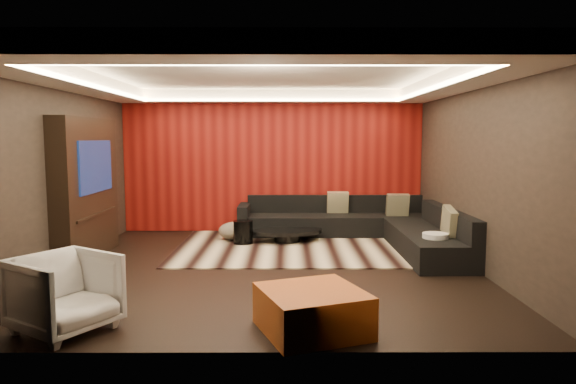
{
  "coord_description": "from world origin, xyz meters",
  "views": [
    {
      "loc": [
        0.27,
        -7.36,
        1.89
      ],
      "look_at": [
        0.3,
        0.6,
        1.05
      ],
      "focal_mm": 32.0,
      "sensor_mm": 36.0,
      "label": 1
    }
  ],
  "objects_px": {
    "drum_stool": "(243,232)",
    "white_side_table": "(435,249)",
    "orange_ottoman": "(312,311)",
    "armchair": "(65,293)",
    "sectional_sofa": "(366,228)",
    "coffee_table": "(287,235)"
  },
  "relations": [
    {
      "from": "sectional_sofa",
      "to": "armchair",
      "type": "bearing_deg",
      "value": -129.64
    },
    {
      "from": "orange_ottoman",
      "to": "armchair",
      "type": "distance_m",
      "value": 2.41
    },
    {
      "from": "white_side_table",
      "to": "sectional_sofa",
      "type": "distance_m",
      "value": 1.86
    },
    {
      "from": "white_side_table",
      "to": "armchair",
      "type": "distance_m",
      "value": 5.13
    },
    {
      "from": "sectional_sofa",
      "to": "coffee_table",
      "type": "bearing_deg",
      "value": -177.95
    },
    {
      "from": "armchair",
      "to": "drum_stool",
      "type": "bearing_deg",
      "value": 14.23
    },
    {
      "from": "drum_stool",
      "to": "armchair",
      "type": "height_order",
      "value": "armchair"
    },
    {
      "from": "white_side_table",
      "to": "sectional_sofa",
      "type": "relative_size",
      "value": 0.13
    },
    {
      "from": "coffee_table",
      "to": "drum_stool",
      "type": "bearing_deg",
      "value": -166.8
    },
    {
      "from": "armchair",
      "to": "coffee_table",
      "type": "bearing_deg",
      "value": 6.07
    },
    {
      "from": "coffee_table",
      "to": "white_side_table",
      "type": "relative_size",
      "value": 2.71
    },
    {
      "from": "coffee_table",
      "to": "orange_ottoman",
      "type": "relative_size",
      "value": 1.38
    },
    {
      "from": "drum_stool",
      "to": "sectional_sofa",
      "type": "xyz_separation_m",
      "value": [
        2.23,
        0.24,
        0.04
      ]
    },
    {
      "from": "coffee_table",
      "to": "orange_ottoman",
      "type": "bearing_deg",
      "value": -86.88
    },
    {
      "from": "drum_stool",
      "to": "armchair",
      "type": "relative_size",
      "value": 0.48
    },
    {
      "from": "coffee_table",
      "to": "drum_stool",
      "type": "height_order",
      "value": "drum_stool"
    },
    {
      "from": "drum_stool",
      "to": "white_side_table",
      "type": "relative_size",
      "value": 0.86
    },
    {
      "from": "coffee_table",
      "to": "drum_stool",
      "type": "xyz_separation_m",
      "value": [
        -0.78,
        -0.18,
        0.1
      ]
    },
    {
      "from": "orange_ottoman",
      "to": "armchair",
      "type": "relative_size",
      "value": 1.11
    },
    {
      "from": "drum_stool",
      "to": "coffee_table",
      "type": "bearing_deg",
      "value": 13.2
    },
    {
      "from": "coffee_table",
      "to": "armchair",
      "type": "distance_m",
      "value": 4.84
    },
    {
      "from": "drum_stool",
      "to": "orange_ottoman",
      "type": "relative_size",
      "value": 0.44
    }
  ]
}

